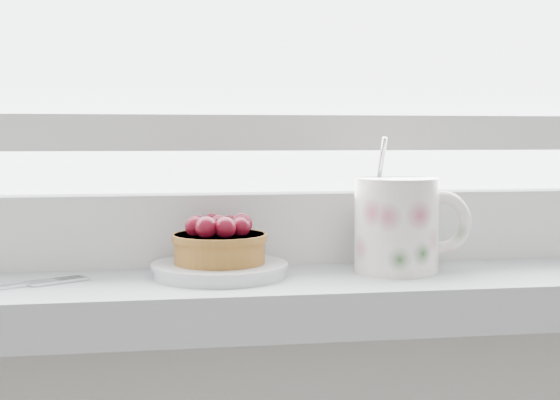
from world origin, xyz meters
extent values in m
cube|color=silver|center=(0.00, 1.90, 0.92)|extent=(1.60, 0.20, 0.04)
cube|color=silver|center=(0.00, 1.97, 0.97)|extent=(1.30, 0.05, 0.07)
cube|color=silver|center=(0.00, 1.97, 1.07)|extent=(1.30, 0.04, 0.04)
cylinder|color=silver|center=(-0.04, 1.89, 0.95)|extent=(0.12, 0.12, 0.01)
cylinder|color=brown|center=(-0.04, 1.89, 0.97)|extent=(0.08, 0.08, 0.03)
cylinder|color=brown|center=(-0.04, 1.89, 0.98)|extent=(0.09, 0.09, 0.01)
sphere|color=#4C0914|center=(-0.04, 1.89, 0.99)|extent=(0.02, 0.02, 0.02)
sphere|color=#4C0914|center=(-0.02, 1.90, 0.99)|extent=(0.02, 0.02, 0.02)
sphere|color=#4C0914|center=(-0.03, 1.91, 0.99)|extent=(0.02, 0.02, 0.02)
sphere|color=#4C0914|center=(-0.04, 1.91, 0.99)|extent=(0.02, 0.02, 0.02)
sphere|color=#4C0914|center=(-0.06, 1.91, 0.99)|extent=(0.02, 0.02, 0.02)
sphere|color=#4C0914|center=(-0.06, 1.89, 0.99)|extent=(0.02, 0.02, 0.02)
sphere|color=#4C0914|center=(-0.05, 1.87, 0.99)|extent=(0.02, 0.02, 0.02)
sphere|color=#4C0914|center=(-0.03, 1.87, 0.99)|extent=(0.02, 0.02, 0.02)
sphere|color=#4C0914|center=(-0.02, 1.88, 0.99)|extent=(0.02, 0.02, 0.02)
cylinder|color=white|center=(0.13, 1.89, 0.98)|extent=(0.08, 0.08, 0.09)
cylinder|color=black|center=(0.13, 1.89, 1.02)|extent=(0.07, 0.07, 0.01)
torus|color=white|center=(0.17, 1.89, 0.99)|extent=(0.06, 0.01, 0.06)
cylinder|color=silver|center=(0.12, 1.91, 1.04)|extent=(0.01, 0.02, 0.05)
cube|color=silver|center=(-0.21, 1.87, 0.94)|extent=(0.02, 0.01, 0.00)
cube|color=silver|center=(-0.19, 1.88, 0.94)|extent=(0.03, 0.03, 0.00)
cube|color=silver|center=(-0.17, 1.89, 0.94)|extent=(0.03, 0.02, 0.00)
cube|color=silver|center=(-0.17, 1.89, 0.94)|extent=(0.03, 0.02, 0.00)
cube|color=silver|center=(-0.17, 1.90, 0.94)|extent=(0.03, 0.02, 0.00)
cube|color=silver|center=(-0.17, 1.90, 0.94)|extent=(0.03, 0.02, 0.00)
camera|label=1|loc=(-0.10, 1.20, 1.07)|focal=50.00mm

